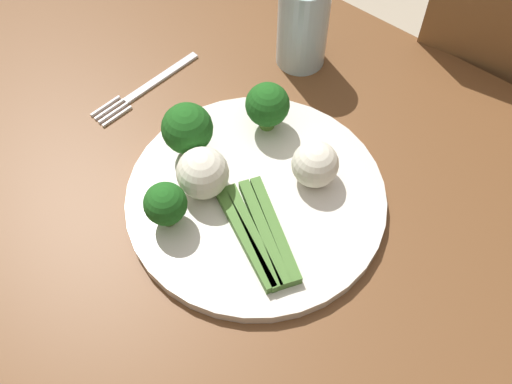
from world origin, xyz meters
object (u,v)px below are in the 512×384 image
asparagus_bundle (258,234)px  fork (146,88)px  cauliflower_edge (315,164)px  cauliflower_mid (203,173)px  water_glass (303,24)px  plate (256,198)px  broccoli_near_center (165,204)px  dining_table (225,274)px  broccoli_front_left (187,129)px  broccoli_back_right (267,105)px

asparagus_bundle → fork: asparagus_bundle is taller
cauliflower_edge → cauliflower_mid: bearing=45.1°
cauliflower_mid → water_glass: 0.25m
cauliflower_edge → water_glass: bearing=-49.6°
plate → fork: (0.22, -0.05, -0.01)m
broccoli_near_center → cauliflower_edge: (-0.09, -0.14, -0.01)m
dining_table → broccoli_front_left: size_ratio=17.08×
cauliflower_mid → broccoli_front_left: bearing=-31.3°
dining_table → broccoli_near_center: size_ratio=21.45×
broccoli_near_center → cauliflower_edge: 0.17m
plate → water_glass: 0.24m
dining_table → water_glass: size_ratio=10.01×
broccoli_back_right → cauliflower_mid: broccoli_back_right is taller
broccoli_front_left → water_glass: (-0.00, -0.22, 0.01)m
dining_table → broccoli_front_left: 0.20m
broccoli_front_left → cauliflower_edge: (-0.13, -0.06, -0.01)m
broccoli_near_center → water_glass: size_ratio=0.47×
plate → broccoli_back_right: bearing=-58.9°
dining_table → cauliflower_mid: size_ratio=21.06×
broccoli_back_right → fork: broccoli_back_right is taller
dining_table → broccoli_back_right: broccoli_back_right is taller
dining_table → broccoli_front_left: bearing=-30.0°
dining_table → broccoli_near_center: broccoli_near_center is taller
plate → asparagus_bundle: 0.06m
broccoli_near_center → broccoli_front_left: size_ratio=0.80×
broccoli_near_center → water_glass: bearing=-81.8°
broccoli_near_center → broccoli_back_right: bearing=-90.3°
broccoli_back_right → cauliflower_edge: 0.09m
plate → broccoli_near_center: 0.11m
plate → cauliflower_mid: size_ratio=5.03×
water_glass → broccoli_front_left: bearing=89.6°
cauliflower_mid → fork: size_ratio=0.35×
dining_table → broccoli_near_center: (0.05, 0.03, 0.16)m
cauliflower_edge → asparagus_bundle: bearing=89.5°
fork → dining_table: bearing=71.1°
dining_table → plate: bearing=-97.1°
cauliflower_edge → broccoli_near_center: bearing=58.1°
cauliflower_mid → plate: bearing=-150.0°
fork → asparagus_bundle: bearing=77.3°
asparagus_bundle → broccoli_back_right: bearing=-25.4°
broccoli_back_right → water_glass: size_ratio=0.52×
water_glass → plate: bearing=114.1°
broccoli_front_left → broccoli_back_right: size_ratio=1.12×
cauliflower_edge → water_glass: (0.13, -0.16, 0.02)m
plate → cauliflower_mid: cauliflower_mid is taller
plate → water_glass: size_ratio=2.39×
dining_table → asparagus_bundle: asparagus_bundle is taller
cauliflower_mid → asparagus_bundle: bearing=172.4°
dining_table → cauliflower_mid: 0.16m
plate → cauliflower_edge: cauliflower_edge is taller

